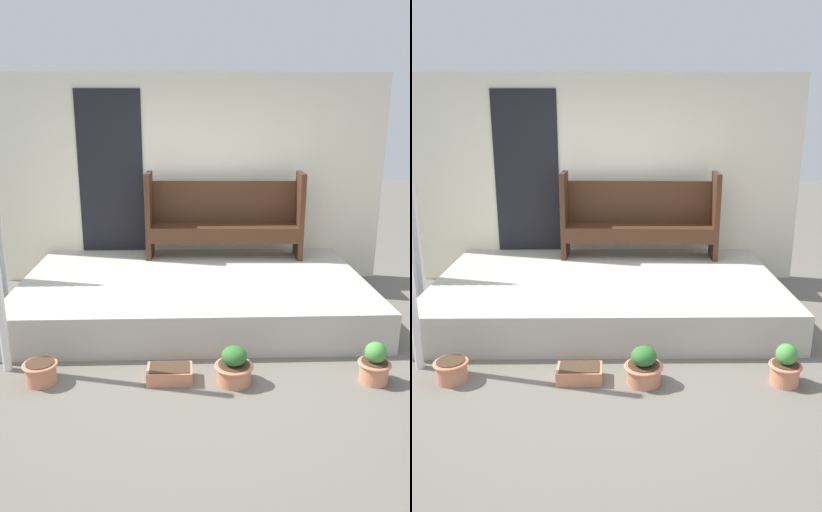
# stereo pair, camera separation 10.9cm
# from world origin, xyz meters

# --- Properties ---
(ground_plane) EXTENTS (24.00, 24.00, 0.00)m
(ground_plane) POSITION_xyz_m (0.00, 0.00, 0.00)
(ground_plane) COLOR #666056
(porch_slab) EXTENTS (3.68, 2.27, 0.40)m
(porch_slab) POSITION_xyz_m (-0.01, 1.14, 0.20)
(porch_slab) COLOR #B7B2A5
(porch_slab) RESTS_ON ground_plane
(house_wall) EXTENTS (4.88, 0.08, 2.60)m
(house_wall) POSITION_xyz_m (-0.05, 2.30, 1.30)
(house_wall) COLOR beige
(house_wall) RESTS_ON ground_plane
(bench) EXTENTS (1.91, 0.48, 1.04)m
(bench) POSITION_xyz_m (0.39, 1.96, 0.92)
(bench) COLOR #422616
(bench) RESTS_ON porch_slab
(flower_pot_left) EXTENTS (0.29, 0.29, 0.18)m
(flower_pot_left) POSITION_xyz_m (-1.28, -0.35, 0.10)
(flower_pot_left) COLOR tan
(flower_pot_left) RESTS_ON ground_plane
(flower_pot_middle) EXTENTS (0.32, 0.32, 0.32)m
(flower_pot_middle) POSITION_xyz_m (0.30, -0.41, 0.14)
(flower_pot_middle) COLOR tan
(flower_pot_middle) RESTS_ON ground_plane
(flower_pot_right) EXTENTS (0.27, 0.27, 0.35)m
(flower_pot_right) POSITION_xyz_m (1.45, -0.43, 0.15)
(flower_pot_right) COLOR tan
(flower_pot_right) RESTS_ON ground_plane
(planter_box_rect) EXTENTS (0.37, 0.23, 0.13)m
(planter_box_rect) POSITION_xyz_m (-0.22, -0.36, 0.06)
(planter_box_rect) COLOR tan
(planter_box_rect) RESTS_ON ground_plane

